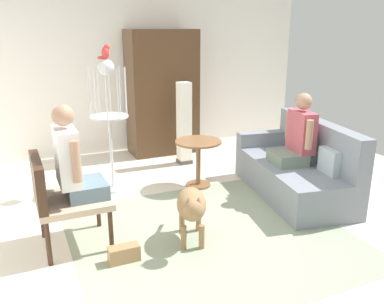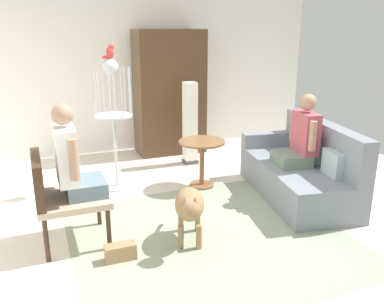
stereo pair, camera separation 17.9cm
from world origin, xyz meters
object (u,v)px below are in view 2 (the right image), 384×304
Objects in this scene: armchair at (58,192)px; handbag at (121,252)px; person_on_armchair at (72,160)px; armoire_cabinet at (170,93)px; person_on_couch at (301,138)px; round_end_table at (202,155)px; dog at (190,206)px; column_lamp at (190,124)px; bird_cage_stand at (113,116)px; parrot at (110,52)px; couch at (301,171)px.

handbag is (0.46, -0.48, -0.46)m from armchair.
armoire_cabinet is at bearing 54.86° from person_on_armchair.
person_on_couch is 1.37× the size of round_end_table.
column_lamp is (0.86, 2.22, 0.23)m from dog.
bird_cage_stand is 9.45× the size of parrot.
armoire_cabinet is at bearing 75.09° from dog.
person_on_armchair is (-2.67, -0.17, 0.51)m from couch.
person_on_couch reaches higher than armchair.
bird_cage_stand reaches higher than handbag.
column_lamp is 0.80m from armoire_cabinet.
armchair is 1.46× the size of round_end_table.
bird_cage_stand reaches higher than couch.
armoire_cabinet reaches higher than couch.
dog is 4.53× the size of parrot.
person_on_armchair is at bearing -135.57° from column_lamp.
handbag is (-2.31, -0.64, -0.67)m from person_on_couch.
column_lamp is (2.01, 1.82, 0.07)m from armchair.
dog is 0.64× the size of column_lamp.
armchair is at bearing 133.40° from handbag.
dog is 0.76m from handbag.
dog is at bearing 6.84° from handbag.
person_on_couch is (-0.05, -0.02, 0.43)m from couch.
round_end_table is at bearing 62.78° from dog.
parrot is 0.14× the size of column_lamp.
column_lamp is (-0.81, 1.65, 0.29)m from couch.
round_end_table is 0.78× the size of dog.
bird_cage_stand is (-1.99, 1.09, 0.20)m from person_on_couch.
armchair is 1.14× the size of dog.
column_lamp reaches higher than armchair.
person_on_couch is 1.08× the size of dog.
armchair is at bearing -176.80° from person_on_couch.
armoire_cabinet is at bearing 48.11° from bird_cage_stand.
armchair is 0.46× the size of armoire_cabinet.
handbag is (-1.55, -2.31, -0.53)m from column_lamp.
round_end_table is 2.23× the size of handbag.
handbag is at bearing -173.16° from dog.
column_lamp reaches higher than dog.
armoire_cabinet is at bearing 109.45° from person_on_couch.
couch reaches higher than round_end_table.
person_on_armchair is at bearing -176.40° from couch.
parrot reaches higher than handbag.
person_on_armchair is at bearing -116.75° from bird_cage_stand.
column_lamp is at bearing 44.43° from person_on_armchair.
couch is at bearing -63.97° from column_lamp.
dog is at bearing -19.22° from armchair.
dog is at bearing -161.09° from person_on_couch.
couch is 2.69m from parrot.
armchair is 5.18× the size of parrot.
couch is at bearing -35.46° from round_end_table.
armchair reaches higher than handbag.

